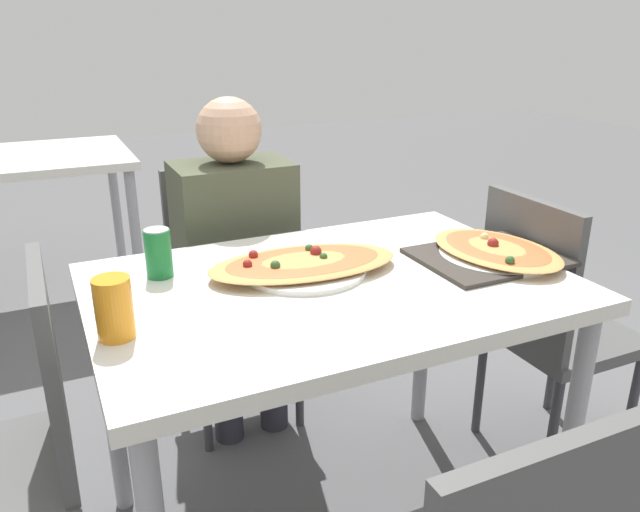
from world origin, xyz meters
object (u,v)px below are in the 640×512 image
chair_side_right (548,319)px  person_seated (236,243)px  chair_far_seated (228,282)px  soda_can (158,253)px  pizza_second (496,251)px  chair_side_left (9,448)px  dining_table (331,311)px  pizza_main (303,264)px  drink_glass (114,308)px

chair_side_right → person_seated: bearing=-125.9°
chair_far_seated → chair_side_right: same height
person_seated → soda_can: size_ratio=9.33×
pizza_second → chair_side_left: bearing=176.5°
dining_table → person_seated: size_ratio=1.00×
chair_side_left → chair_side_right: same height
dining_table → pizza_second: pizza_second is taller
chair_side_right → soda_can: 1.21m
pizza_main → person_seated: bearing=91.9°
chair_side_left → chair_side_right: 1.54m
chair_side_right → drink_glass: size_ratio=6.99×
pizza_main → drink_glass: 0.52m
chair_side_left → soda_can: bearing=-65.7°
dining_table → pizza_main: (-0.04, 0.09, 0.10)m
drink_glass → pizza_second: drink_glass is taller
chair_side_left → drink_glass: bearing=-114.9°
chair_side_left → person_seated: (0.72, 0.58, 0.18)m
dining_table → chair_side_left: 0.79m
chair_far_seated → chair_side_left: size_ratio=1.00×
chair_far_seated → person_seated: 0.22m
person_seated → pizza_main: 0.54m
dining_table → chair_far_seated: (-0.06, 0.73, -0.19)m
chair_far_seated → pizza_main: 0.71m
dining_table → chair_side_right: (0.77, 0.02, -0.19)m
soda_can → chair_side_left: bearing=-155.7°
person_seated → drink_glass: person_seated is taller
pizza_main → soda_can: 0.37m
chair_far_seated → drink_glass: size_ratio=6.99×
person_seated → pizza_second: 0.85m
chair_side_left → pizza_main: chair_side_left is taller
drink_glass → soda_can: bearing=63.3°
chair_side_right → soda_can: size_ratio=7.25×
soda_can → drink_glass: drink_glass is taller
person_seated → soda_can: (-0.32, -0.40, 0.15)m
chair_side_right → soda_can: chair_side_right is taller
chair_side_right → soda_can: (-1.15, 0.19, 0.34)m
dining_table → pizza_main: bearing=113.8°
dining_table → chair_side_right: bearing=1.2°
chair_far_seated → pizza_main: chair_far_seated is taller
soda_can → drink_glass: bearing=-116.7°
soda_can → person_seated: bearing=51.3°
dining_table → chair_far_seated: 0.76m
pizza_second → dining_table: bearing=174.8°
chair_side_left → pizza_second: size_ratio=2.14×
pizza_main → pizza_second: size_ratio=1.22×
soda_can → chair_far_seated: bearing=58.1°
person_seated → pizza_main: size_ratio=2.26×
pizza_main → chair_side_left: bearing=-175.8°
chair_side_left → pizza_main: (0.73, 0.05, 0.29)m
chair_side_left → chair_far_seated: bearing=-45.7°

